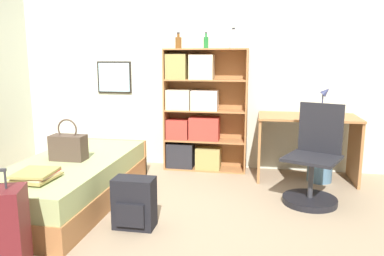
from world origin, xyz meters
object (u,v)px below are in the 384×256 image
desk_chair (313,172)px  waste_bin (319,171)px  bottle_green (178,42)px  backpack (134,203)px  bed (72,181)px  book_stack_on_bed (36,176)px  desk (307,136)px  bottle_brown (206,42)px  handbag (68,147)px  desk_lamp (325,96)px  bottle_clear (233,41)px  bookcase (196,114)px

desk_chair → waste_bin: bearing=76.1°
bottle_green → backpack: bearing=-89.9°
bed → book_stack_on_bed: size_ratio=5.58×
bed → desk: size_ratio=1.79×
bed → bottle_green: bearing=58.7°
bottle_green → bottle_brown: bottle_brown is taller
book_stack_on_bed → bed: bearing=93.3°
bed → bottle_brown: size_ratio=10.08×
bottle_green → handbag: bearing=-121.7°
desk_lamp → desk_chair: (-0.18, -0.72, -0.68)m
bottle_clear → desk: size_ratio=0.22×
bed → waste_bin: bed is taller
bottle_clear → desk_lamp: bottle_clear is taller
bottle_brown → waste_bin: (1.38, -0.27, -1.48)m
backpack → handbag: bearing=151.5°
bookcase → desk_chair: bookcase is taller
desk → desk_chair: bearing=-90.9°
bookcase → bottle_brown: (0.12, 0.04, 0.88)m
bed → bottle_green: 2.07m
book_stack_on_bed → bottle_brown: 2.55m
bookcase → bottle_green: bottle_green is taller
bottle_clear → desk: 1.42m
bottle_brown → desk: bearing=-9.7°
bottle_brown → backpack: (-0.33, -1.82, -1.38)m
handbag → book_stack_on_bed: 0.63m
bottle_green → book_stack_on_bed: bearing=-111.4°
handbag → book_stack_on_bed: handbag is taller
bed → bottle_clear: bearing=42.8°
bookcase → backpack: bookcase is taller
desk_chair → backpack: desk_chair is taller
desk_lamp → desk_chair: desk_lamp is taller
handbag → bottle_brown: 2.07m
desk_lamp → bottle_brown: bearing=170.5°
desk_chair → waste_bin: size_ratio=3.48×
bottle_clear → desk_chair: 1.83m
bottle_brown → desk_chair: 2.01m
bottle_green → desk_lamp: 1.84m
book_stack_on_bed → waste_bin: book_stack_on_bed is taller
handbag → desk_lamp: bearing=24.4°
desk → bookcase: bearing=172.9°
desk → backpack: bearing=-133.9°
handbag → bottle_brown: bearing=50.4°
bookcase → bottle_brown: bearing=19.4°
book_stack_on_bed → bottle_brown: bearing=61.4°
desk → bottle_green: bearing=174.8°
desk → desk_lamp: desk_lamp is taller
desk_lamp → desk_chair: size_ratio=0.36×
bookcase → desk_lamp: size_ratio=4.33×
bed → desk: (2.35, 1.17, 0.30)m
waste_bin → desk_lamp: bearing=70.3°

